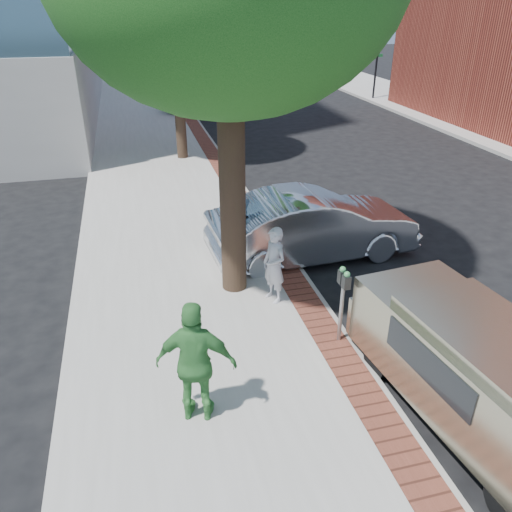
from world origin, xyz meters
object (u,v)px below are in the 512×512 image
object	(u,v)px
person_gray	(274,265)
sedan_silver	(313,226)
person_green	(196,363)
parking_meter	(343,290)
person_officer	(240,233)
van	(475,367)
bg_car	(209,97)

from	to	relation	value
person_gray	sedan_silver	xyz separation A→B (m)	(1.53, 1.90, -0.12)
person_gray	person_green	size ratio (longest dim) A/B	0.81
parking_meter	person_gray	xyz separation A→B (m)	(-0.77, 1.61, -0.25)
person_officer	van	bearing A→B (deg)	166.25
sedan_silver	van	xyz separation A→B (m)	(0.46, -5.55, 0.08)
person_gray	van	bearing A→B (deg)	6.61
bg_car	person_officer	bearing A→B (deg)	164.96
parking_meter	person_gray	world-z (taller)	person_gray
person_green	sedan_silver	world-z (taller)	person_green
parking_meter	person_gray	size ratio (longest dim) A/B	0.92
parking_meter	person_green	bearing A→B (deg)	-156.18
sedan_silver	bg_car	xyz separation A→B (m)	(0.46, 17.96, -0.00)
sedan_silver	van	world-z (taller)	van
person_gray	person_green	xyz separation A→B (m)	(-1.97, -2.82, 0.18)
sedan_silver	person_gray	bearing A→B (deg)	137.55
van	person_officer	bearing A→B (deg)	107.86
parking_meter	sedan_silver	size ratio (longest dim) A/B	0.29
person_gray	bg_car	world-z (taller)	person_gray
person_gray	sedan_silver	world-z (taller)	person_gray
person_officer	bg_car	world-z (taller)	person_officer
person_green	bg_car	bearing A→B (deg)	-82.10
van	person_green	bearing A→B (deg)	161.75
person_green	van	distance (m)	4.04
person_officer	person_gray	bearing A→B (deg)	154.84
person_gray	person_officer	bearing A→B (deg)	170.88
parking_meter	person_green	xyz separation A→B (m)	(-2.73, -1.21, -0.07)
person_officer	sedan_silver	world-z (taller)	person_officer
parking_meter	van	size ratio (longest dim) A/B	0.32
person_gray	person_officer	distance (m)	1.58
parking_meter	person_green	size ratio (longest dim) A/B	0.75
person_gray	person_officer	size ratio (longest dim) A/B	0.92
bg_car	van	size ratio (longest dim) A/B	1.04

